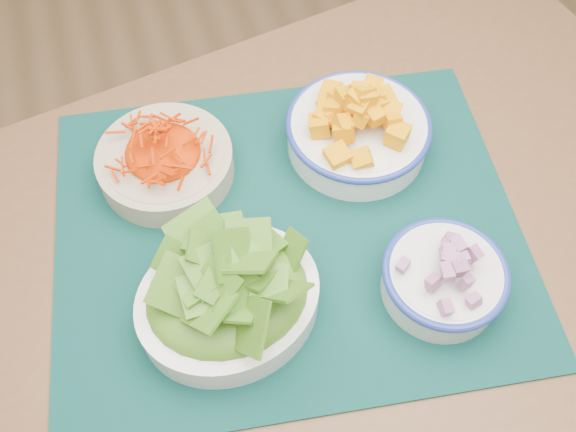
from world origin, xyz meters
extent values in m
cube|color=brown|center=(-0.25, 0.23, 0.73)|extent=(1.28, 0.97, 0.04)
cylinder|color=brown|center=(0.20, 0.65, 0.35)|extent=(0.06, 0.06, 0.71)
cube|color=black|center=(-0.31, 0.26, 0.75)|extent=(0.67, 0.57, 0.00)
cylinder|color=#BEAD8D|center=(-0.44, 0.40, 0.77)|extent=(0.20, 0.20, 0.04)
ellipsoid|color=#EC3C00|center=(-0.44, 0.40, 0.81)|extent=(0.16, 0.16, 0.03)
cylinder|color=white|center=(-0.17, 0.36, 0.78)|extent=(0.25, 0.25, 0.05)
torus|color=#213499|center=(-0.17, 0.36, 0.80)|extent=(0.20, 0.20, 0.01)
ellipsoid|color=#FFA400|center=(-0.17, 0.36, 0.83)|extent=(0.17, 0.17, 0.05)
ellipsoid|color=#2C6311|center=(-0.41, 0.17, 0.83)|extent=(0.19, 0.16, 0.06)
cylinder|color=silver|center=(-0.15, 0.12, 0.78)|extent=(0.17, 0.17, 0.05)
torus|color=navy|center=(-0.15, 0.12, 0.80)|extent=(0.15, 0.15, 0.01)
ellipsoid|color=#710E49|center=(-0.15, 0.12, 0.82)|extent=(0.13, 0.13, 0.03)
camera|label=1|loc=(-0.44, -0.16, 1.47)|focal=40.00mm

